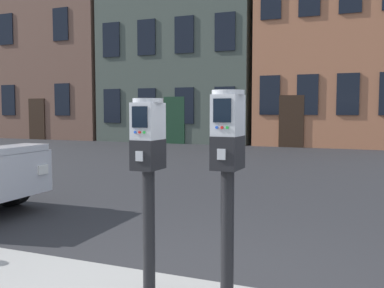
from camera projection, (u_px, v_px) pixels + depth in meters
parking_meter_near_kerb at (148, 161)px, 3.12m from camera, size 0.22×0.25×1.43m
parking_meter_twin_adjacent at (228, 160)px, 2.89m from camera, size 0.22×0.25×1.48m
townhouse_brick_corner at (75, 40)px, 25.30m from camera, size 7.04×6.90×11.09m
townhouse_orange_brick at (193, 49)px, 22.49m from camera, size 7.47×6.81×9.28m
townhouse_grey_stucco at (335, 13)px, 19.14m from camera, size 6.03×5.47×11.51m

